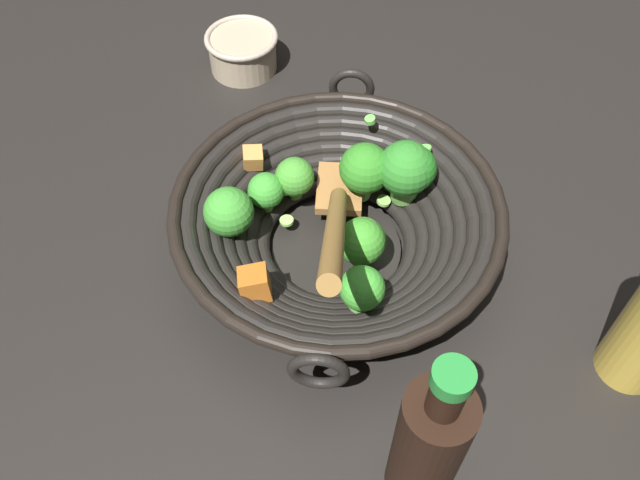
% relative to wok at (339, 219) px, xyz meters
% --- Properties ---
extents(ground_plane, '(4.00, 4.00, 0.00)m').
position_rel_wok_xyz_m(ground_plane, '(0.00, 0.00, -0.06)').
color(ground_plane, black).
extents(wok, '(0.34, 0.35, 0.22)m').
position_rel_wok_xyz_m(wok, '(0.00, 0.00, 0.00)').
color(wok, black).
rests_on(wok, ground).
extents(soy_sauce_bottle, '(0.06, 0.06, 0.21)m').
position_rel_wok_xyz_m(soy_sauce_bottle, '(-0.20, 0.16, 0.03)').
color(soy_sauce_bottle, black).
rests_on(soy_sauce_bottle, ground).
extents(prep_bowl, '(0.10, 0.10, 0.05)m').
position_rel_wok_xyz_m(prep_bowl, '(0.29, -0.18, -0.03)').
color(prep_bowl, tan).
rests_on(prep_bowl, ground).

